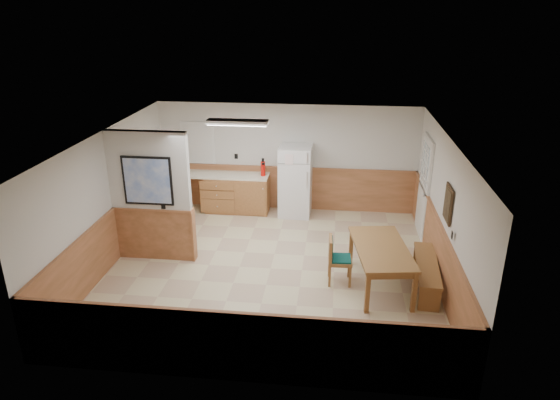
# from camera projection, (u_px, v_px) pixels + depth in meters

# --- Properties ---
(ground) EXTENTS (6.00, 6.00, 0.00)m
(ground) POSITION_uv_depth(u_px,v_px,m) (271.00, 268.00, 9.26)
(ground) COLOR beige
(ground) RESTS_ON ground
(ceiling) EXTENTS (6.00, 6.00, 0.02)m
(ceiling) POSITION_uv_depth(u_px,v_px,m) (270.00, 137.00, 8.35)
(ceiling) COLOR white
(ceiling) RESTS_ON back_wall
(back_wall) EXTENTS (6.00, 0.02, 2.50)m
(back_wall) POSITION_uv_depth(u_px,v_px,m) (287.00, 158.00, 11.58)
(back_wall) COLOR silver
(back_wall) RESTS_ON ground
(right_wall) EXTENTS (0.02, 6.00, 2.50)m
(right_wall) POSITION_uv_depth(u_px,v_px,m) (444.00, 214.00, 8.49)
(right_wall) COLOR silver
(right_wall) RESTS_ON ground
(left_wall) EXTENTS (0.02, 6.00, 2.50)m
(left_wall) POSITION_uv_depth(u_px,v_px,m) (108.00, 199.00, 9.12)
(left_wall) COLOR silver
(left_wall) RESTS_ON ground
(wainscot_back) EXTENTS (6.00, 0.04, 1.00)m
(wainscot_back) POSITION_uv_depth(u_px,v_px,m) (287.00, 188.00, 11.84)
(wainscot_back) COLOR #B86F49
(wainscot_back) RESTS_ON ground
(wainscot_right) EXTENTS (0.04, 6.00, 1.00)m
(wainscot_right) POSITION_uv_depth(u_px,v_px,m) (438.00, 253.00, 8.77)
(wainscot_right) COLOR #B86F49
(wainscot_right) RESTS_ON ground
(wainscot_left) EXTENTS (0.04, 6.00, 1.00)m
(wainscot_left) POSITION_uv_depth(u_px,v_px,m) (114.00, 236.00, 9.40)
(wainscot_left) COLOR #B86F49
(wainscot_left) RESTS_ON ground
(partition_wall) EXTENTS (1.50, 0.20, 2.50)m
(partition_wall) POSITION_uv_depth(u_px,v_px,m) (151.00, 198.00, 9.23)
(partition_wall) COLOR silver
(partition_wall) RESTS_ON ground
(kitchen_counter) EXTENTS (2.20, 0.61, 1.00)m
(kitchen_counter) POSITION_uv_depth(u_px,v_px,m) (234.00, 192.00, 11.70)
(kitchen_counter) COLOR #A66A3B
(kitchen_counter) RESTS_ON ground
(exterior_door) EXTENTS (0.07, 1.02, 2.15)m
(exterior_door) POSITION_uv_depth(u_px,v_px,m) (424.00, 187.00, 10.32)
(exterior_door) COLOR silver
(exterior_door) RESTS_ON ground
(kitchen_window) EXTENTS (0.80, 0.04, 1.00)m
(kitchen_window) POSITION_uv_depth(u_px,v_px,m) (198.00, 143.00, 11.67)
(kitchen_window) COLOR silver
(kitchen_window) RESTS_ON back_wall
(wall_painting) EXTENTS (0.04, 0.50, 0.60)m
(wall_painting) POSITION_uv_depth(u_px,v_px,m) (448.00, 204.00, 8.11)
(wall_painting) COLOR #362515
(wall_painting) RESTS_ON right_wall
(fluorescent_fixture) EXTENTS (1.20, 0.30, 0.09)m
(fluorescent_fixture) POSITION_uv_depth(u_px,v_px,m) (238.00, 122.00, 9.65)
(fluorescent_fixture) COLOR silver
(fluorescent_fixture) RESTS_ON ceiling
(refrigerator) EXTENTS (0.74, 0.73, 1.63)m
(refrigerator) POSITION_uv_depth(u_px,v_px,m) (295.00, 181.00, 11.37)
(refrigerator) COLOR white
(refrigerator) RESTS_ON ground
(dining_table) EXTENTS (1.09, 1.82, 0.75)m
(dining_table) POSITION_uv_depth(u_px,v_px,m) (381.00, 252.00, 8.46)
(dining_table) COLOR olive
(dining_table) RESTS_ON ground
(dining_bench) EXTENTS (0.49, 1.66, 0.45)m
(dining_bench) POSITION_uv_depth(u_px,v_px,m) (427.00, 269.00, 8.56)
(dining_bench) COLOR olive
(dining_bench) RESTS_ON ground
(dining_chair) EXTENTS (0.58, 0.43, 0.85)m
(dining_chair) POSITION_uv_depth(u_px,v_px,m) (335.00, 257.00, 8.65)
(dining_chair) COLOR olive
(dining_chair) RESTS_ON ground
(fire_extinguisher) EXTENTS (0.13, 0.13, 0.42)m
(fire_extinguisher) POSITION_uv_depth(u_px,v_px,m) (263.00, 168.00, 11.40)
(fire_extinguisher) COLOR red
(fire_extinguisher) RESTS_ON kitchen_counter
(soap_bottle) EXTENTS (0.08, 0.08, 0.21)m
(soap_bottle) POSITION_uv_depth(u_px,v_px,m) (188.00, 169.00, 11.62)
(soap_bottle) COLOR #18852A
(soap_bottle) RESTS_ON kitchen_counter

